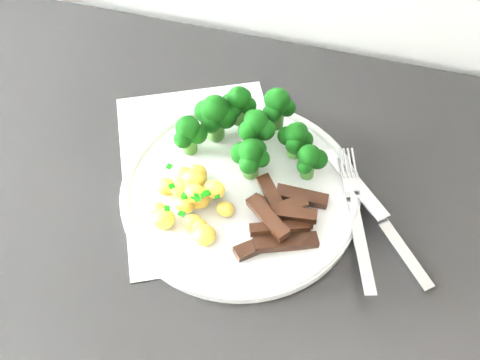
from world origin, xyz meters
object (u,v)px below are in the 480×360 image
at_px(counter, 270,337).
at_px(beef_strips, 282,219).
at_px(broccoli, 249,127).
at_px(recipe_paper, 203,170).
at_px(knife, 388,232).
at_px(fork, 357,222).
at_px(potatoes, 192,198).
at_px(plate, 240,190).

relative_size(counter, beef_strips, 18.67).
xyz_separation_m(broccoli, beef_strips, (0.07, -0.10, -0.03)).
distance_m(recipe_paper, knife, 0.24).
relative_size(recipe_paper, beef_strips, 2.86).
relative_size(beef_strips, fork, 0.61).
relative_size(recipe_paper, potatoes, 3.24).
bearing_deg(fork, broccoli, 151.79).
height_order(fork, knife, fork).
bearing_deg(fork, plate, 174.36).
bearing_deg(broccoli, fork, -28.21).
bearing_deg(knife, fork, -176.04).
height_order(potatoes, fork, potatoes).
bearing_deg(counter, knife, -6.00).
bearing_deg(knife, potatoes, -173.79).
bearing_deg(knife, beef_strips, -169.28).
bearing_deg(recipe_paper, counter, -11.06).
xyz_separation_m(plate, potatoes, (-0.05, -0.04, 0.02)).
distance_m(potatoes, knife, 0.24).
height_order(plate, beef_strips, beef_strips).
bearing_deg(knife, broccoli, 157.44).
relative_size(recipe_paper, broccoli, 1.81).
bearing_deg(counter, broccoli, 133.62).
height_order(plate, knife, knife).
relative_size(plate, potatoes, 2.74).
distance_m(counter, potatoes, 0.47).
bearing_deg(beef_strips, broccoli, 123.45).
relative_size(plate, beef_strips, 2.42).
bearing_deg(knife, plate, 176.35).
bearing_deg(plate, fork, -5.64).
bearing_deg(recipe_paper, beef_strips, -26.73).
bearing_deg(broccoli, knife, -22.56).
distance_m(counter, recipe_paper, 0.45).
xyz_separation_m(broccoli, knife, (0.19, -0.08, -0.04)).
height_order(counter, recipe_paper, recipe_paper).
height_order(counter, potatoes, potatoes).
xyz_separation_m(recipe_paper, plate, (0.06, -0.02, 0.01)).
distance_m(plate, beef_strips, 0.07).
relative_size(counter, knife, 13.20).
bearing_deg(fork, counter, 169.86).
xyz_separation_m(counter, fork, (0.09, -0.02, 0.45)).
height_order(broccoli, potatoes, broccoli).
height_order(beef_strips, fork, beef_strips).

